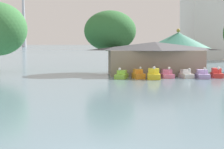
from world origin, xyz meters
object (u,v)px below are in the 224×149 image
(pedal_boat_orange, at_px, (138,75))
(pedal_boat_lavender, at_px, (202,75))
(pedal_boat_pink, at_px, (167,74))
(green_roof_pavilion, at_px, (178,49))
(pedal_boat_yellow, at_px, (154,75))
(pedal_boat_red, at_px, (217,74))
(pedal_boat_lime, at_px, (122,75))
(background_building_block, at_px, (221,23))
(pedal_boat_white, at_px, (186,74))
(shoreline_tree_mid, at_px, (110,31))
(boathouse, at_px, (155,58))

(pedal_boat_orange, relative_size, pedal_boat_lavender, 0.77)
(pedal_boat_pink, bearing_deg, green_roof_pavilion, 161.78)
(pedal_boat_yellow, distance_m, pedal_boat_red, 9.54)
(pedal_boat_lime, xyz_separation_m, pedal_boat_red, (13.56, 0.48, 0.07))
(pedal_boat_orange, bearing_deg, pedal_boat_red, 85.06)
(pedal_boat_yellow, bearing_deg, background_building_block, 159.16)
(green_roof_pavilion, bearing_deg, pedal_boat_orange, -121.24)
(pedal_boat_lavender, height_order, pedal_boat_red, pedal_boat_lavender)
(pedal_boat_lavender, relative_size, green_roof_pavilion, 0.25)
(pedal_boat_white, relative_size, shoreline_tree_mid, 0.26)
(green_roof_pavilion, bearing_deg, pedal_boat_pink, -110.07)
(pedal_boat_orange, bearing_deg, boathouse, 139.44)
(pedal_boat_yellow, bearing_deg, pedal_boat_orange, -113.63)
(pedal_boat_orange, relative_size, boathouse, 0.16)
(pedal_boat_white, height_order, shoreline_tree_mid, shoreline_tree_mid)
(pedal_boat_pink, height_order, boathouse, boathouse)
(pedal_boat_yellow, bearing_deg, pedal_boat_red, 108.96)
(pedal_boat_pink, relative_size, shoreline_tree_mid, 0.27)
(pedal_boat_yellow, bearing_deg, pedal_boat_pink, 137.87)
(pedal_boat_white, xyz_separation_m, pedal_boat_lavender, (2.10, -0.70, -0.01))
(pedal_boat_lavender, xyz_separation_m, pedal_boat_red, (2.38, 0.90, 0.05))
(pedal_boat_lime, relative_size, background_building_block, 0.14)
(pedal_boat_white, relative_size, background_building_block, 0.12)
(pedal_boat_lime, distance_m, pedal_boat_red, 13.57)
(background_building_block, bearing_deg, pedal_boat_white, -115.71)
(green_roof_pavilion, xyz_separation_m, background_building_block, (24.00, 40.43, 7.07))
(pedal_boat_pink, xyz_separation_m, pedal_boat_lavender, (4.70, -1.01, 0.01))
(pedal_boat_yellow, relative_size, pedal_boat_red, 0.80)
(boathouse, xyz_separation_m, shoreline_tree_mid, (-6.52, 5.00, 4.20))
(pedal_boat_yellow, distance_m, pedal_boat_white, 5.14)
(pedal_boat_yellow, height_order, pedal_boat_white, pedal_boat_yellow)
(pedal_boat_red, distance_m, boathouse, 9.40)
(green_roof_pavilion, bearing_deg, boathouse, -120.69)
(pedal_boat_red, xyz_separation_m, green_roof_pavilion, (-1.45, 15.52, 3.28))
(pedal_boat_white, bearing_deg, pedal_boat_red, 84.80)
(pedal_boat_pink, bearing_deg, pedal_boat_lime, -82.95)
(pedal_boat_orange, bearing_deg, pedal_boat_pink, 91.95)
(pedal_boat_orange, height_order, green_roof_pavilion, green_roof_pavilion)
(pedal_boat_lime, distance_m, pedal_boat_orange, 2.32)
(background_building_block, bearing_deg, pedal_boat_red, -111.96)
(pedal_boat_lime, bearing_deg, green_roof_pavilion, 161.32)
(pedal_boat_lime, height_order, pedal_boat_pink, pedal_boat_pink)
(pedal_boat_pink, xyz_separation_m, shoreline_tree_mid, (-7.39, 9.46, 6.36))
(pedal_boat_yellow, distance_m, green_roof_pavilion, 19.32)
(pedal_boat_red, height_order, boathouse, boathouse)
(boathouse, distance_m, background_building_block, 60.32)
(pedal_boat_lime, relative_size, pedal_boat_red, 1.00)
(pedal_boat_lime, height_order, background_building_block, background_building_block)
(pedal_boat_orange, distance_m, pedal_boat_lavender, 8.87)
(pedal_boat_yellow, xyz_separation_m, pedal_boat_white, (4.89, 1.59, -0.10))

